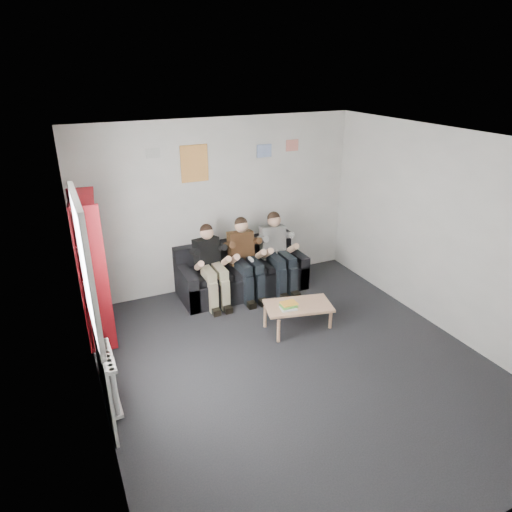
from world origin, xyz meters
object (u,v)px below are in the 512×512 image
(coffee_table, at_px, (298,307))
(sofa, at_px, (241,274))
(person_left, at_px, (212,266))
(bookshelf, at_px, (93,269))
(person_right, at_px, (278,253))
(person_middle, at_px, (246,259))

(coffee_table, bearing_deg, sofa, 100.56)
(person_left, bearing_deg, sofa, 8.49)
(bookshelf, distance_m, person_left, 1.74)
(person_right, bearing_deg, person_left, -172.47)
(coffee_table, bearing_deg, person_left, 124.39)
(bookshelf, height_order, coffee_table, bookshelf)
(person_middle, bearing_deg, coffee_table, -73.64)
(sofa, distance_m, coffee_table, 1.42)
(sofa, bearing_deg, coffee_table, -79.44)
(coffee_table, xyz_separation_m, person_left, (-0.82, 1.20, 0.29))
(person_middle, relative_size, person_right, 0.99)
(coffee_table, bearing_deg, bookshelf, 158.42)
(sofa, relative_size, bookshelf, 1.04)
(person_left, bearing_deg, person_middle, -10.20)
(person_middle, bearing_deg, bookshelf, -170.51)
(sofa, bearing_deg, person_left, -161.51)
(person_left, bearing_deg, person_right, -10.11)
(sofa, height_order, bookshelf, bookshelf)
(bookshelf, height_order, person_right, bookshelf)
(person_left, height_order, person_right, person_right)
(person_left, distance_m, person_middle, 0.56)
(bookshelf, xyz_separation_m, coffee_table, (2.51, -0.99, -0.66))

